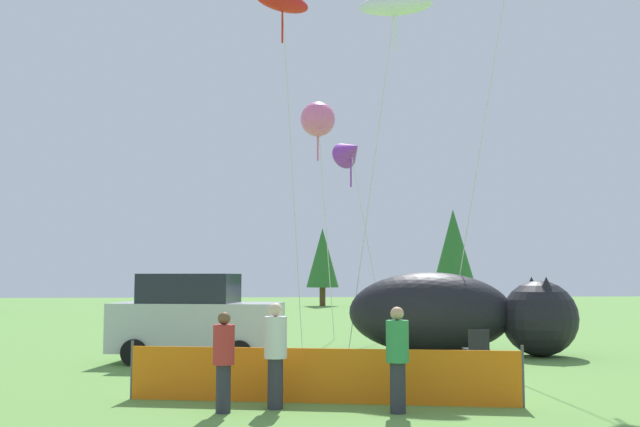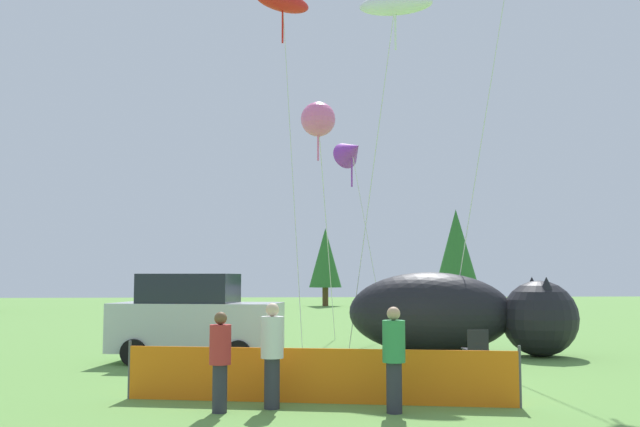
{
  "view_description": "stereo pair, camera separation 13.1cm",
  "coord_description": "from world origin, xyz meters",
  "px_view_note": "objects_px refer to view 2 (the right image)",
  "views": [
    {
      "loc": [
        -2.38,
        -15.39,
        2.12
      ],
      "look_at": [
        -0.62,
        4.71,
        3.93
      ],
      "focal_mm": 40.0,
      "sensor_mm": 36.0,
      "label": 1
    },
    {
      "loc": [
        -2.25,
        -15.4,
        2.12
      ],
      "look_at": [
        -0.62,
        4.71,
        3.93
      ],
      "focal_mm": 40.0,
      "sensor_mm": 36.0,
      "label": 2
    }
  ],
  "objects_px": {
    "kite_red_lizard": "(283,4)",
    "kite_pink_octopus": "(318,120)",
    "parked_car": "(195,319)",
    "spectator_in_blue_shirt": "(220,357)",
    "kite_purple_delta": "(352,151)",
    "spectator_in_grey_shirt": "(272,351)",
    "folding_chair": "(476,346)",
    "spectator_in_yellow_shirt": "(394,355)",
    "kite_white_ghost": "(395,6)",
    "inflatable_cat": "(455,316)"
  },
  "relations": [
    {
      "from": "kite_red_lizard",
      "to": "kite_pink_octopus",
      "type": "distance_m",
      "value": 3.74
    },
    {
      "from": "parked_car",
      "to": "spectator_in_blue_shirt",
      "type": "relative_size",
      "value": 2.81
    },
    {
      "from": "parked_car",
      "to": "kite_purple_delta",
      "type": "height_order",
      "value": "kite_purple_delta"
    },
    {
      "from": "parked_car",
      "to": "spectator_in_grey_shirt",
      "type": "height_order",
      "value": "parked_car"
    },
    {
      "from": "folding_chair",
      "to": "spectator_in_yellow_shirt",
      "type": "bearing_deg",
      "value": 150.11
    },
    {
      "from": "kite_white_ghost",
      "to": "folding_chair",
      "type": "bearing_deg",
      "value": -66.43
    },
    {
      "from": "parked_car",
      "to": "inflatable_cat",
      "type": "xyz_separation_m",
      "value": [
        6.99,
        1.25,
        -0.03
      ]
    },
    {
      "from": "inflatable_cat",
      "to": "spectator_in_yellow_shirt",
      "type": "relative_size",
      "value": 3.82
    },
    {
      "from": "folding_chair",
      "to": "spectator_in_grey_shirt",
      "type": "xyz_separation_m",
      "value": [
        -4.77,
        -4.51,
        0.39
      ]
    },
    {
      "from": "parked_car",
      "to": "folding_chair",
      "type": "height_order",
      "value": "parked_car"
    },
    {
      "from": "folding_chair",
      "to": "spectator_in_blue_shirt",
      "type": "height_order",
      "value": "spectator_in_blue_shirt"
    },
    {
      "from": "parked_car",
      "to": "spectator_in_yellow_shirt",
      "type": "xyz_separation_m",
      "value": [
        3.74,
        -6.98,
        -0.17
      ]
    },
    {
      "from": "kite_purple_delta",
      "to": "spectator_in_yellow_shirt",
      "type": "bearing_deg",
      "value": -94.53
    },
    {
      "from": "spectator_in_yellow_shirt",
      "to": "kite_white_ghost",
      "type": "height_order",
      "value": "kite_white_ghost"
    },
    {
      "from": "inflatable_cat",
      "to": "kite_pink_octopus",
      "type": "distance_m",
      "value": 7.31
    },
    {
      "from": "parked_car",
      "to": "kite_pink_octopus",
      "type": "bearing_deg",
      "value": 58.03
    },
    {
      "from": "folding_chair",
      "to": "kite_purple_delta",
      "type": "xyz_separation_m",
      "value": [
        -1.77,
        8.69,
        6.06
      ]
    },
    {
      "from": "kite_white_ghost",
      "to": "kite_red_lizard",
      "type": "bearing_deg",
      "value": 145.23
    },
    {
      "from": "kite_red_lizard",
      "to": "parked_car",
      "type": "bearing_deg",
      "value": -125.8
    },
    {
      "from": "kite_purple_delta",
      "to": "kite_pink_octopus",
      "type": "relative_size",
      "value": 0.96
    },
    {
      "from": "spectator_in_yellow_shirt",
      "to": "kite_purple_delta",
      "type": "relative_size",
      "value": 0.23
    },
    {
      "from": "parked_car",
      "to": "kite_pink_octopus",
      "type": "distance_m",
      "value": 7.64
    },
    {
      "from": "spectator_in_blue_shirt",
      "to": "spectator_in_yellow_shirt",
      "type": "bearing_deg",
      "value": -5.53
    },
    {
      "from": "inflatable_cat",
      "to": "kite_purple_delta",
      "type": "distance_m",
      "value": 8.11
    },
    {
      "from": "spectator_in_grey_shirt",
      "to": "kite_pink_octopus",
      "type": "height_order",
      "value": "kite_pink_octopus"
    },
    {
      "from": "folding_chair",
      "to": "kite_pink_octopus",
      "type": "distance_m",
      "value": 9.01
    },
    {
      "from": "inflatable_cat",
      "to": "spectator_in_yellow_shirt",
      "type": "height_order",
      "value": "inflatable_cat"
    },
    {
      "from": "spectator_in_blue_shirt",
      "to": "kite_red_lizard",
      "type": "relative_size",
      "value": 0.14
    },
    {
      "from": "inflatable_cat",
      "to": "spectator_in_blue_shirt",
      "type": "xyz_separation_m",
      "value": [
        -5.98,
        -7.97,
        -0.18
      ]
    },
    {
      "from": "spectator_in_yellow_shirt",
      "to": "kite_white_ghost",
      "type": "relative_size",
      "value": 0.16
    },
    {
      "from": "kite_pink_octopus",
      "to": "kite_purple_delta",
      "type": "bearing_deg",
      "value": 65.96
    },
    {
      "from": "folding_chair",
      "to": "kite_purple_delta",
      "type": "height_order",
      "value": "kite_purple_delta"
    },
    {
      "from": "folding_chair",
      "to": "kite_pink_octopus",
      "type": "xyz_separation_m",
      "value": [
        -3.24,
        5.4,
        6.45
      ]
    },
    {
      "from": "spectator_in_blue_shirt",
      "to": "spectator_in_grey_shirt",
      "type": "relative_size",
      "value": 0.93
    },
    {
      "from": "inflatable_cat",
      "to": "kite_purple_delta",
      "type": "height_order",
      "value": "kite_purple_delta"
    },
    {
      "from": "parked_car",
      "to": "kite_pink_octopus",
      "type": "xyz_separation_m",
      "value": [
        3.37,
        3.47,
        5.92
      ]
    },
    {
      "from": "spectator_in_yellow_shirt",
      "to": "spectator_in_blue_shirt",
      "type": "height_order",
      "value": "spectator_in_yellow_shirt"
    },
    {
      "from": "spectator_in_yellow_shirt",
      "to": "spectator_in_grey_shirt",
      "type": "xyz_separation_m",
      "value": [
        -1.91,
        0.54,
        0.03
      ]
    },
    {
      "from": "kite_red_lizard",
      "to": "kite_white_ghost",
      "type": "relative_size",
      "value": 1.07
    },
    {
      "from": "spectator_in_yellow_shirt",
      "to": "spectator_in_grey_shirt",
      "type": "relative_size",
      "value": 0.97
    },
    {
      "from": "inflatable_cat",
      "to": "kite_white_ghost",
      "type": "height_order",
      "value": "kite_white_ghost"
    },
    {
      "from": "inflatable_cat",
      "to": "spectator_in_grey_shirt",
      "type": "distance_m",
      "value": 9.26
    },
    {
      "from": "kite_pink_octopus",
      "to": "kite_white_ghost",
      "type": "relative_size",
      "value": 0.74
    },
    {
      "from": "kite_red_lizard",
      "to": "kite_purple_delta",
      "type": "relative_size",
      "value": 1.52
    },
    {
      "from": "parked_car",
      "to": "folding_chair",
      "type": "bearing_deg",
      "value": -4.12
    },
    {
      "from": "spectator_in_grey_shirt",
      "to": "kite_red_lizard",
      "type": "relative_size",
      "value": 0.16
    },
    {
      "from": "folding_chair",
      "to": "inflatable_cat",
      "type": "xyz_separation_m",
      "value": [
        0.39,
        3.19,
        0.5
      ]
    },
    {
      "from": "folding_chair",
      "to": "inflatable_cat",
      "type": "relative_size",
      "value": 0.15
    },
    {
      "from": "inflatable_cat",
      "to": "spectator_in_blue_shirt",
      "type": "height_order",
      "value": "inflatable_cat"
    },
    {
      "from": "inflatable_cat",
      "to": "kite_white_ghost",
      "type": "relative_size",
      "value": 0.62
    }
  ]
}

